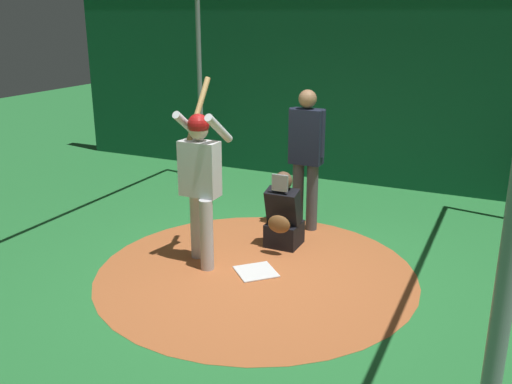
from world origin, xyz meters
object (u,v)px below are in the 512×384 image
(home_plate, at_px, (256,272))
(catcher, at_px, (283,218))
(batter, at_px, (200,175))
(umpire, at_px, (306,152))

(home_plate, xyz_separation_m, catcher, (-0.82, -0.01, 0.37))
(home_plate, xyz_separation_m, batter, (0.01, -0.68, 1.05))
(umpire, bearing_deg, catcher, -1.83)
(home_plate, relative_size, catcher, 0.43)
(home_plate, relative_size, batter, 0.20)
(umpire, bearing_deg, home_plate, -0.39)
(catcher, bearing_deg, batter, -38.58)
(home_plate, bearing_deg, catcher, -179.17)
(batter, height_order, umpire, batter)
(batter, distance_m, umpire, 1.68)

